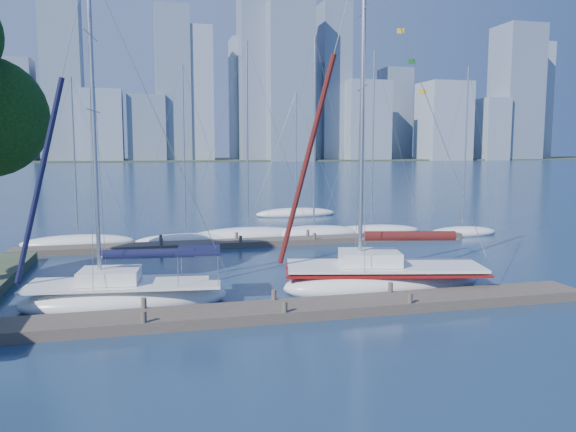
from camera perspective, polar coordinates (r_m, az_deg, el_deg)
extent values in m
plane|color=#172F4A|center=(21.78, -0.91, -10.12)|extent=(700.00, 700.00, 0.00)
cube|color=#473D34|center=(21.72, -0.91, -9.61)|extent=(26.00, 2.00, 0.40)
cube|color=#473D34|center=(37.42, -3.53, -2.70)|extent=(30.00, 1.80, 0.36)
cube|color=#38472D|center=(340.38, -13.37, 5.52)|extent=(800.00, 100.00, 1.50)
ellipsoid|color=white|center=(24.01, -16.18, -8.18)|extent=(8.56, 3.70, 1.46)
cube|color=white|center=(23.85, -16.24, -6.60)|extent=(7.93, 3.41, 0.12)
cube|color=white|center=(23.87, -17.65, -5.80)|extent=(2.52, 2.03, 0.53)
cylinder|color=silver|center=(23.42, -19.12, 8.55)|extent=(0.17, 0.17, 12.47)
cylinder|color=silver|center=(23.48, -13.93, -3.96)|extent=(3.91, 0.57, 0.10)
cylinder|color=black|center=(23.46, -13.93, -3.72)|extent=(3.63, 0.82, 0.39)
cube|color=black|center=(23.29, -9.07, -3.44)|extent=(2.01, 2.50, 0.08)
ellipsoid|color=white|center=(26.18, 9.70, -6.69)|extent=(9.93, 5.17, 1.66)
cube|color=white|center=(26.02, 9.73, -5.02)|extent=(9.20, 4.77, 0.13)
cube|color=white|center=(25.82, 8.29, -4.21)|extent=(3.05, 2.57, 0.61)
cylinder|color=silver|center=(25.37, 7.55, 11.16)|extent=(0.20, 0.20, 14.37)
cylinder|color=silver|center=(26.02, 12.25, -2.22)|extent=(4.40, 1.12, 0.11)
cylinder|color=#450E11|center=(26.01, 12.25, -1.98)|extent=(4.12, 1.37, 0.44)
cube|color=maroon|center=(26.05, 9.72, -5.43)|extent=(9.42, 4.94, 0.11)
ellipsoid|color=white|center=(39.67, -20.54, -2.56)|extent=(7.52, 4.81, 1.06)
cylinder|color=silver|center=(39.19, -20.89, 5.79)|extent=(0.12, 0.12, 9.98)
ellipsoid|color=white|center=(38.92, -10.31, -2.44)|extent=(6.92, 2.50, 0.94)
cylinder|color=silver|center=(38.43, -10.51, 6.76)|extent=(0.10, 0.10, 11.09)
ellipsoid|color=white|center=(39.97, -4.07, -2.03)|extent=(8.76, 4.59, 1.24)
cylinder|color=silver|center=(39.52, -4.16, 8.35)|extent=(0.14, 0.14, 12.61)
ellipsoid|color=white|center=(40.88, 2.63, -1.82)|extent=(7.26, 2.76, 1.23)
cylinder|color=silver|center=(40.45, 2.69, 8.62)|extent=(0.13, 0.13, 13.04)
ellipsoid|color=white|center=(42.69, 8.46, -1.57)|extent=(7.83, 2.19, 1.02)
cylinder|color=silver|center=(42.26, 8.63, 7.85)|extent=(0.11, 0.11, 12.50)
ellipsoid|color=white|center=(43.69, 17.30, -1.64)|extent=(5.51, 2.06, 0.95)
cylinder|color=silver|center=(43.26, 17.60, 6.76)|extent=(0.10, 0.10, 11.39)
ellipsoid|color=white|center=(53.80, 0.81, 0.24)|extent=(7.99, 3.12, 1.13)
cylinder|color=silver|center=(53.45, 0.82, 6.78)|extent=(0.12, 0.12, 10.61)
cube|color=slate|center=(315.16, -26.37, 9.54)|extent=(22.29, 17.63, 50.79)
cube|color=#95A6B3|center=(332.82, -21.75, 8.88)|extent=(14.06, 17.61, 42.67)
cube|color=gray|center=(306.18, -18.28, 8.66)|extent=(19.79, 19.81, 36.50)
cube|color=slate|center=(307.17, -14.16, 8.61)|extent=(19.35, 16.86, 34.52)
cube|color=#95A6B3|center=(312.24, -9.46, 12.05)|extent=(18.79, 14.99, 71.14)
cube|color=gray|center=(331.06, -4.29, 11.62)|extent=(17.50, 17.46, 68.83)
cube|color=slate|center=(310.28, 0.12, 13.34)|extent=(24.26, 18.95, 83.65)
cube|color=#95A6B3|center=(330.03, 2.91, 10.41)|extent=(14.36, 17.11, 54.72)
cube|color=gray|center=(323.59, 7.89, 9.51)|extent=(24.17, 18.80, 44.31)
cube|color=slate|center=(363.72, 10.76, 10.09)|extent=(17.04, 17.52, 56.25)
cube|color=#95A6B3|center=(343.95, 15.52, 9.22)|extent=(25.69, 23.94, 44.97)
cube|color=gray|center=(359.78, 19.74, 8.25)|extent=(15.43, 21.38, 36.21)
cube|color=slate|center=(374.80, 22.13, 11.44)|extent=(24.39, 23.60, 80.04)
cube|color=#95A6B3|center=(406.31, 23.64, 10.58)|extent=(17.71, 17.08, 74.60)
cube|color=slate|center=(316.38, -22.02, 14.81)|extent=(19.15, 18.00, 106.39)
cube|color=slate|center=(312.50, -11.61, 12.89)|extent=(17.77, 18.00, 80.78)
cube|color=slate|center=(319.58, -3.29, 15.35)|extent=(18.47, 18.00, 108.20)
cube|color=slate|center=(329.63, 4.64, 13.27)|extent=(16.27, 18.00, 87.57)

